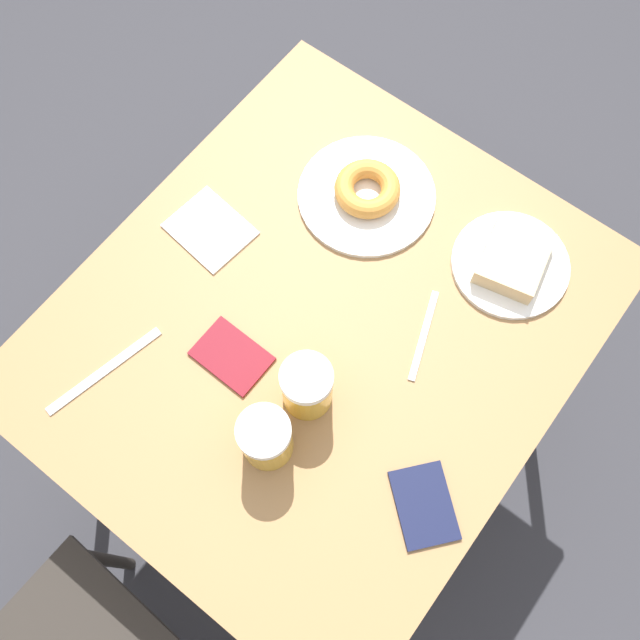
{
  "coord_description": "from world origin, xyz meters",
  "views": [
    {
      "loc": [
        -0.27,
        0.35,
        1.91
      ],
      "look_at": [
        0.0,
        0.0,
        0.76
      ],
      "focal_mm": 40.0,
      "sensor_mm": 36.0,
      "label": 1
    }
  ],
  "objects_px": {
    "plate_with_cake": "(512,261)",
    "plate_with_donut": "(367,192)",
    "passport_far_edge": "(424,505)",
    "beer_mug_center": "(307,387)",
    "knife": "(105,371)",
    "passport_near_edge": "(232,356)",
    "napkin_folded": "(210,229)",
    "fork": "(424,335)",
    "beer_mug_left": "(266,438)"
  },
  "relations": [
    {
      "from": "plate_with_cake",
      "to": "knife",
      "type": "relative_size",
      "value": 0.95
    },
    {
      "from": "beer_mug_center",
      "to": "napkin_folded",
      "type": "height_order",
      "value": "beer_mug_center"
    },
    {
      "from": "plate_with_donut",
      "to": "passport_near_edge",
      "type": "relative_size",
      "value": 2.03
    },
    {
      "from": "napkin_folded",
      "to": "fork",
      "type": "bearing_deg",
      "value": -170.96
    },
    {
      "from": "plate_with_donut",
      "to": "beer_mug_center",
      "type": "height_order",
      "value": "beer_mug_center"
    },
    {
      "from": "plate_with_cake",
      "to": "passport_near_edge",
      "type": "relative_size",
      "value": 1.67
    },
    {
      "from": "plate_with_donut",
      "to": "knife",
      "type": "relative_size",
      "value": 1.15
    },
    {
      "from": "beer_mug_center",
      "to": "napkin_folded",
      "type": "bearing_deg",
      "value": -22.7
    },
    {
      "from": "plate_with_cake",
      "to": "plate_with_donut",
      "type": "distance_m",
      "value": 0.29
    },
    {
      "from": "beer_mug_left",
      "to": "fork",
      "type": "height_order",
      "value": "beer_mug_left"
    },
    {
      "from": "beer_mug_center",
      "to": "knife",
      "type": "distance_m",
      "value": 0.36
    },
    {
      "from": "plate_with_cake",
      "to": "passport_near_edge",
      "type": "height_order",
      "value": "plate_with_cake"
    },
    {
      "from": "plate_with_cake",
      "to": "beer_mug_center",
      "type": "relative_size",
      "value": 1.76
    },
    {
      "from": "passport_far_edge",
      "to": "beer_mug_center",
      "type": "bearing_deg",
      "value": -6.3
    },
    {
      "from": "beer_mug_center",
      "to": "passport_near_edge",
      "type": "height_order",
      "value": "beer_mug_center"
    },
    {
      "from": "plate_with_cake",
      "to": "plate_with_donut",
      "type": "relative_size",
      "value": 0.82
    },
    {
      "from": "passport_near_edge",
      "to": "passport_far_edge",
      "type": "relative_size",
      "value": 0.83
    },
    {
      "from": "beer_mug_center",
      "to": "knife",
      "type": "bearing_deg",
      "value": 30.03
    },
    {
      "from": "napkin_folded",
      "to": "passport_near_edge",
      "type": "relative_size",
      "value": 1.22
    },
    {
      "from": "beer_mug_left",
      "to": "passport_far_edge",
      "type": "bearing_deg",
      "value": -163.44
    },
    {
      "from": "beer_mug_center",
      "to": "napkin_folded",
      "type": "relative_size",
      "value": 0.78
    },
    {
      "from": "beer_mug_left",
      "to": "passport_near_edge",
      "type": "xyz_separation_m",
      "value": [
        0.15,
        -0.08,
        -0.06
      ]
    },
    {
      "from": "napkin_folded",
      "to": "knife",
      "type": "xyz_separation_m",
      "value": [
        -0.03,
        0.32,
        -0.0
      ]
    },
    {
      "from": "plate_with_cake",
      "to": "napkin_folded",
      "type": "bearing_deg",
      "value": 29.9
    },
    {
      "from": "plate_with_cake",
      "to": "beer_mug_center",
      "type": "height_order",
      "value": "beer_mug_center"
    },
    {
      "from": "plate_with_donut",
      "to": "beer_mug_left",
      "type": "bearing_deg",
      "value": 107.37
    },
    {
      "from": "napkin_folded",
      "to": "plate_with_cake",
      "type": "bearing_deg",
      "value": -150.1
    },
    {
      "from": "beer_mug_left",
      "to": "passport_near_edge",
      "type": "height_order",
      "value": "beer_mug_left"
    },
    {
      "from": "plate_with_cake",
      "to": "knife",
      "type": "height_order",
      "value": "plate_with_cake"
    },
    {
      "from": "fork",
      "to": "plate_with_donut",
      "type": "bearing_deg",
      "value": -34.05
    },
    {
      "from": "passport_far_edge",
      "to": "plate_with_cake",
      "type": "bearing_deg",
      "value": -75.29
    },
    {
      "from": "napkin_folded",
      "to": "passport_near_edge",
      "type": "bearing_deg",
      "value": 139.17
    },
    {
      "from": "beer_mug_left",
      "to": "beer_mug_center",
      "type": "distance_m",
      "value": 0.1
    },
    {
      "from": "beer_mug_left",
      "to": "knife",
      "type": "height_order",
      "value": "beer_mug_left"
    },
    {
      "from": "beer_mug_left",
      "to": "beer_mug_center",
      "type": "height_order",
      "value": "same"
    },
    {
      "from": "napkin_folded",
      "to": "beer_mug_left",
      "type": "bearing_deg",
      "value": 143.89
    },
    {
      "from": "beer_mug_center",
      "to": "fork",
      "type": "xyz_separation_m",
      "value": [
        -0.09,
        -0.21,
        -0.06
      ]
    },
    {
      "from": "napkin_folded",
      "to": "beer_mug_center",
      "type": "bearing_deg",
      "value": 157.3
    },
    {
      "from": "napkin_folded",
      "to": "knife",
      "type": "distance_m",
      "value": 0.32
    },
    {
      "from": "knife",
      "to": "passport_near_edge",
      "type": "relative_size",
      "value": 1.77
    },
    {
      "from": "plate_with_donut",
      "to": "napkin_folded",
      "type": "relative_size",
      "value": 1.66
    },
    {
      "from": "passport_far_edge",
      "to": "plate_with_donut",
      "type": "bearing_deg",
      "value": -44.66
    },
    {
      "from": "fork",
      "to": "passport_near_edge",
      "type": "xyz_separation_m",
      "value": [
        0.24,
        0.23,
        0.0
      ]
    },
    {
      "from": "plate_with_cake",
      "to": "beer_mug_center",
      "type": "bearing_deg",
      "value": 71.32
    },
    {
      "from": "passport_far_edge",
      "to": "knife",
      "type": "bearing_deg",
      "value": 14.68
    },
    {
      "from": "knife",
      "to": "passport_near_edge",
      "type": "xyz_separation_m",
      "value": [
        -0.16,
        -0.15,
        0.0
      ]
    },
    {
      "from": "beer_mug_center",
      "to": "beer_mug_left",
      "type": "bearing_deg",
      "value": 89.96
    },
    {
      "from": "passport_near_edge",
      "to": "beer_mug_center",
      "type": "bearing_deg",
      "value": -170.95
    },
    {
      "from": "plate_with_cake",
      "to": "beer_mug_center",
      "type": "xyz_separation_m",
      "value": [
        0.14,
        0.42,
        0.04
      ]
    },
    {
      "from": "plate_with_donut",
      "to": "napkin_folded",
      "type": "xyz_separation_m",
      "value": [
        0.19,
        0.23,
        -0.01
      ]
    }
  ]
}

